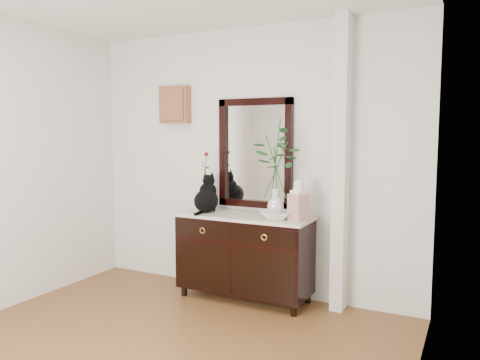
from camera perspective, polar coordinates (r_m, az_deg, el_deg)
The scene contains 10 objects.
wall_back at distance 4.79m, azimuth 0.83°, elevation 2.22°, with size 3.60×0.04×2.70m, color silver.
pilaster at distance 4.37m, azimuth 12.24°, elevation 1.74°, with size 0.12×0.20×2.70m, color silver.
sideboard at distance 4.66m, azimuth 0.56°, elevation -8.80°, with size 1.33×0.52×0.82m.
wall_mirror at distance 4.73m, azimuth 1.85°, elevation 3.26°, with size 0.80×0.06×1.10m.
key_cabinet at distance 5.19m, azimuth -7.94°, elevation 9.07°, with size 0.35×0.10×0.40m, color brown.
cat at distance 4.72m, azimuth -4.14°, elevation -1.61°, with size 0.27×0.33×0.38m, color black, non-canonical shape.
lotus_bowl at distance 4.37m, azimuth 4.35°, elevation -4.27°, with size 0.29×0.29×0.07m, color white.
vase_branches at distance 4.32m, azimuth 4.39°, elevation 1.56°, with size 0.44×0.44×0.92m, color silver, non-canonical shape.
bud_vase_rose at distance 4.77m, azimuth -4.28°, elevation -0.13°, with size 0.07×0.07×0.61m, color #316230, non-canonical shape.
ginger_jar at distance 4.29m, azimuth 7.14°, elevation -2.34°, with size 0.15×0.15×0.39m, color white, non-canonical shape.
Camera 1 is at (2.10, -2.31, 1.65)m, focal length 35.00 mm.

